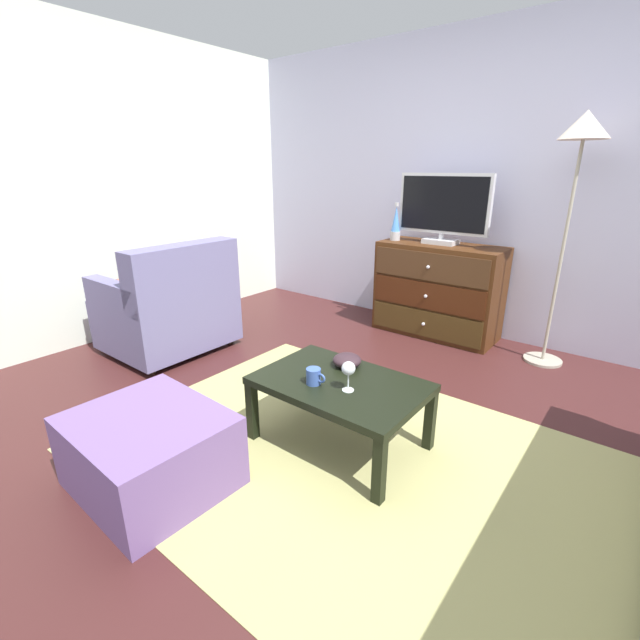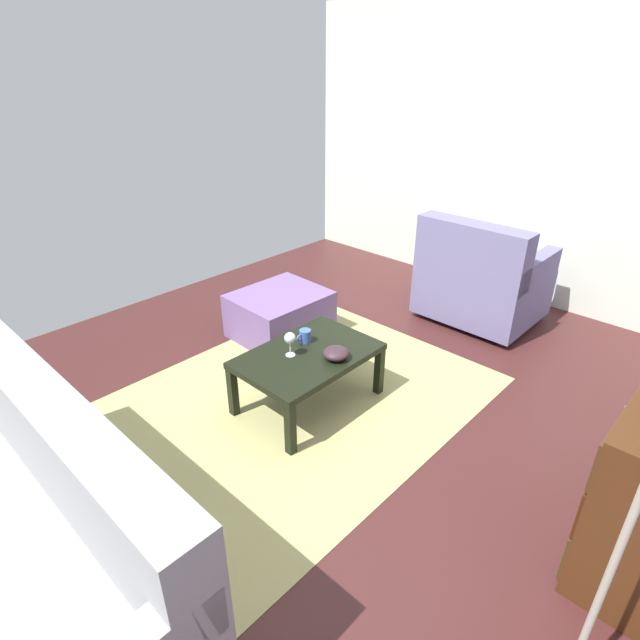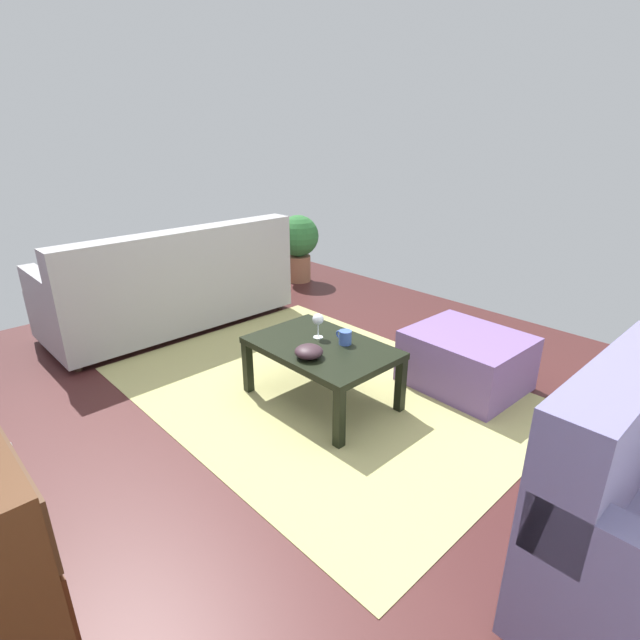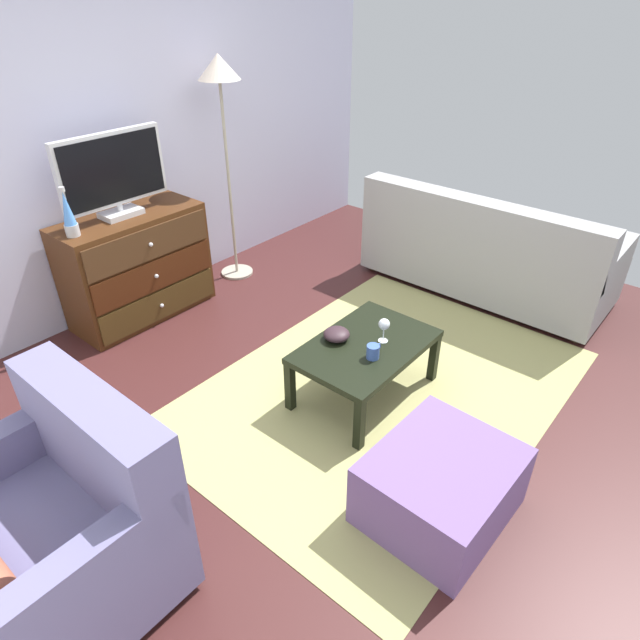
{
  "view_description": "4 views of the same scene",
  "coord_description": "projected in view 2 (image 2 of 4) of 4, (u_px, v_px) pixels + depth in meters",
  "views": [
    {
      "loc": [
        1.29,
        -1.8,
        1.44
      ],
      "look_at": [
        -0.19,
        0.07,
        0.6
      ],
      "focal_mm": 24.53,
      "sensor_mm": 36.0,
      "label": 1
    },
    {
      "loc": [
        2.01,
        1.8,
        2.02
      ],
      "look_at": [
        0.02,
        -0.08,
        0.6
      ],
      "focal_mm": 28.45,
      "sensor_mm": 36.0,
      "label": 2
    },
    {
      "loc": [
        -1.82,
        1.72,
        1.59
      ],
      "look_at": [
        -0.08,
        0.06,
        0.64
      ],
      "focal_mm": 27.39,
      "sensor_mm": 36.0,
      "label": 3
    },
    {
      "loc": [
        -2.15,
        -1.63,
        2.25
      ],
      "look_at": [
        -0.19,
        0.0,
        0.64
      ],
      "focal_mm": 30.4,
      "sensor_mm": 36.0,
      "label": 4
    }
  ],
  "objects": [
    {
      "name": "ottoman",
      "position": [
        280.0,
        314.0,
        4.07
      ],
      "size": [
        0.72,
        0.62,
        0.36
      ],
      "primitive_type": "cube",
      "rotation": [
        0.0,
        0.0,
        -0.03
      ],
      "color": "slate",
      "rests_on": "ground_plane"
    },
    {
      "name": "mug",
      "position": [
        305.0,
        336.0,
        3.26
      ],
      "size": [
        0.11,
        0.08,
        0.08
      ],
      "color": "#3B59A2",
      "rests_on": "coffee_table"
    },
    {
      "name": "wine_glass",
      "position": [
        290.0,
        339.0,
        3.08
      ],
      "size": [
        0.07,
        0.07,
        0.16
      ],
      "color": "silver",
      "rests_on": "coffee_table"
    },
    {
      "name": "ground_plane",
      "position": [
        332.0,
        407.0,
        3.33
      ],
      "size": [
        5.51,
        4.69,
        0.05
      ],
      "primitive_type": "cube",
      "color": "#3E1C1C"
    },
    {
      "name": "wall_plain_left",
      "position": [
        530.0,
        156.0,
        4.36
      ],
      "size": [
        0.12,
        4.69,
        2.53
      ],
      "primitive_type": "cube",
      "color": "silver",
      "rests_on": "ground_plane"
    },
    {
      "name": "couch_large",
      "position": [
        11.0,
        532.0,
        2.02
      ],
      "size": [
        0.85,
        1.97,
        0.86
      ],
      "color": "#332319",
      "rests_on": "ground_plane"
    },
    {
      "name": "coffee_table",
      "position": [
        308.0,
        359.0,
        3.18
      ],
      "size": [
        0.87,
        0.58,
        0.38
      ],
      "color": "black",
      "rests_on": "ground_plane"
    },
    {
      "name": "bowl_decorative",
      "position": [
        336.0,
        353.0,
        3.08
      ],
      "size": [
        0.16,
        0.16,
        0.07
      ],
      "primitive_type": "ellipsoid",
      "color": "#312026",
      "rests_on": "coffee_table"
    },
    {
      "name": "armchair",
      "position": [
        481.0,
        280.0,
        4.23
      ],
      "size": [
        0.8,
        0.9,
        0.9
      ],
      "color": "#332319",
      "rests_on": "ground_plane"
    },
    {
      "name": "area_rug",
      "position": [
        288.0,
        404.0,
        3.31
      ],
      "size": [
        2.6,
        1.9,
        0.01
      ],
      "primitive_type": "cube",
      "color": "tan",
      "rests_on": "ground_plane"
    }
  ]
}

